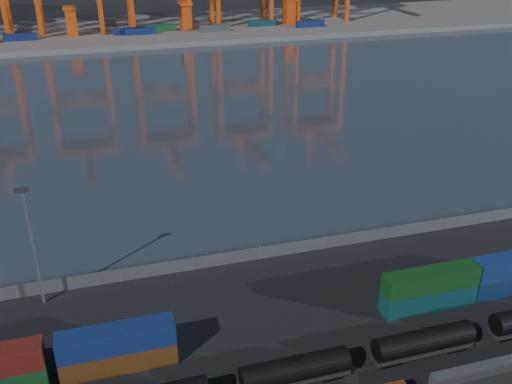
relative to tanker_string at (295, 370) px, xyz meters
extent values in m
plane|color=#2A343D|center=(3.51, 101.63, -1.90)|extent=(700.00, 700.00, 0.00)
cube|color=#514F4C|center=(3.51, 206.63, -0.91)|extent=(700.00, 70.00, 2.00)
cube|color=#3D4042|center=(18.65, -5.96, -0.73)|extent=(10.88, 2.21, 2.36)
cube|color=#543010|center=(-17.88, 7.76, -0.53)|extent=(12.72, 2.59, 2.76)
cube|color=navy|center=(-17.88, 7.76, 2.22)|extent=(12.72, 2.59, 2.76)
cube|color=#0C3F42|center=(20.96, 7.76, -0.53)|extent=(12.72, 2.59, 2.76)
cube|color=#114116|center=(20.96, 7.76, 2.22)|extent=(12.72, 2.59, 2.76)
cylinder|color=black|center=(0.00, 0.00, 0.20)|extent=(11.93, 2.66, 2.66)
cylinder|color=black|center=(0.00, 0.00, 1.67)|extent=(0.73, 0.73, 0.46)
cube|color=black|center=(0.00, 0.00, -1.27)|extent=(12.39, 1.84, 0.37)
cube|color=black|center=(4.13, 0.00, -1.64)|extent=(2.30, 1.65, 0.55)
cylinder|color=black|center=(15.50, 0.00, 0.20)|extent=(11.93, 2.66, 2.66)
cylinder|color=black|center=(15.50, 0.00, 1.67)|extent=(0.73, 0.73, 0.46)
cube|color=black|center=(15.50, 0.00, -1.27)|extent=(12.39, 1.84, 0.37)
cube|color=black|center=(11.37, 0.00, -1.64)|extent=(2.30, 1.65, 0.55)
cube|color=black|center=(19.63, 0.00, -1.64)|extent=(2.30, 1.65, 0.55)
cube|color=black|center=(26.87, 0.00, -1.64)|extent=(2.30, 1.65, 0.55)
cube|color=#595B5E|center=(3.51, 24.63, -0.91)|extent=(160.00, 0.06, 2.00)
cylinder|color=slate|center=(-26.49, 24.63, -0.81)|extent=(0.12, 0.12, 2.20)
cylinder|color=slate|center=(-16.49, 24.63, -0.81)|extent=(0.12, 0.12, 2.20)
cylinder|color=slate|center=(-6.49, 24.63, -0.81)|extent=(0.12, 0.12, 2.20)
cylinder|color=slate|center=(3.51, 24.63, -0.81)|extent=(0.12, 0.12, 2.20)
cylinder|color=slate|center=(13.51, 24.63, -0.81)|extent=(0.12, 0.12, 2.20)
cylinder|color=slate|center=(23.51, 24.63, -0.81)|extent=(0.12, 0.12, 2.20)
cylinder|color=slate|center=(33.51, 24.63, -0.81)|extent=(0.12, 0.12, 2.20)
cylinder|color=slate|center=(43.51, 24.63, -0.81)|extent=(0.12, 0.12, 2.20)
cylinder|color=slate|center=(-26.49, 22.63, 6.09)|extent=(0.36, 0.36, 16.00)
cube|color=black|center=(-26.49, 22.63, 14.39)|extent=(1.60, 0.40, 0.60)
cube|color=navy|center=(4.17, 191.30, 1.39)|extent=(12.00, 2.44, 2.60)
cube|color=navy|center=(74.85, 187.55, 1.39)|extent=(12.00, 2.44, 2.60)
cube|color=navy|center=(-0.13, 192.71, 1.39)|extent=(12.00, 2.44, 2.60)
cube|color=#3F4244|center=(33.89, 189.33, 1.39)|extent=(12.00, 2.44, 2.60)
cube|color=navy|center=(-40.65, 192.15, 1.39)|extent=(12.00, 2.44, 2.60)
cube|color=#144C23|center=(12.85, 196.11, 1.39)|extent=(12.00, 2.44, 2.60)
cube|color=#0C3842|center=(55.92, 195.45, 1.39)|extent=(12.00, 2.44, 2.60)
cube|color=#DA480F|center=(-21.49, 196.63, 5.09)|extent=(4.00, 6.00, 10.00)
cube|color=#DA480F|center=(-21.49, 196.63, 10.59)|extent=(5.00, 7.00, 1.20)
cube|color=#DA480F|center=(23.51, 196.63, 5.09)|extent=(4.00, 6.00, 10.00)
cube|color=#DA480F|center=(23.51, 196.63, 10.59)|extent=(5.00, 7.00, 1.20)
cube|color=#DA480F|center=(68.51, 196.63, 5.09)|extent=(4.00, 6.00, 10.00)
camera|label=1|loc=(-17.02, -43.01, 43.83)|focal=40.00mm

